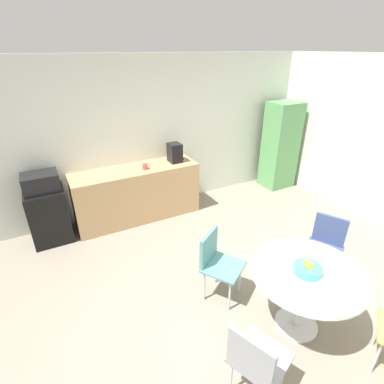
{
  "coord_description": "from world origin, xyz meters",
  "views": [
    {
      "loc": [
        -1.74,
        -1.68,
        2.68
      ],
      "look_at": [
        -0.11,
        1.38,
        0.95
      ],
      "focal_mm": 27.39,
      "sensor_mm": 36.0,
      "label": 1
    }
  ],
  "objects_px": {
    "mug_white": "(180,160)",
    "mug_green": "(145,166)",
    "coffee_maker": "(175,153)",
    "round_table": "(305,282)",
    "chair_gray": "(255,359)",
    "mini_fridge": "(49,215)",
    "chair_teal": "(216,258)",
    "chair_navy": "(326,241)",
    "microwave": "(41,182)",
    "fruit_bowl": "(308,269)",
    "locker_cabinet": "(280,146)"
  },
  "relations": [
    {
      "from": "chair_teal",
      "to": "fruit_bowl",
      "type": "distance_m",
      "value": 1.0
    },
    {
      "from": "chair_teal",
      "to": "fruit_bowl",
      "type": "height_order",
      "value": "fruit_bowl"
    },
    {
      "from": "coffee_maker",
      "to": "mug_green",
      "type": "bearing_deg",
      "value": -171.22
    },
    {
      "from": "chair_teal",
      "to": "mug_green",
      "type": "bearing_deg",
      "value": 92.25
    },
    {
      "from": "microwave",
      "to": "chair_navy",
      "type": "distance_m",
      "value": 3.91
    },
    {
      "from": "round_table",
      "to": "chair_gray",
      "type": "bearing_deg",
      "value": -158.67
    },
    {
      "from": "round_table",
      "to": "mug_white",
      "type": "bearing_deg",
      "value": 89.51
    },
    {
      "from": "locker_cabinet",
      "to": "chair_navy",
      "type": "xyz_separation_m",
      "value": [
        -1.43,
        -2.39,
        -0.34
      ]
    },
    {
      "from": "mug_white",
      "to": "mug_green",
      "type": "relative_size",
      "value": 1.0
    },
    {
      "from": "mini_fridge",
      "to": "mug_white",
      "type": "height_order",
      "value": "mug_white"
    },
    {
      "from": "chair_gray",
      "to": "round_table",
      "type": "bearing_deg",
      "value": 21.33
    },
    {
      "from": "mini_fridge",
      "to": "coffee_maker",
      "type": "relative_size",
      "value": 2.59
    },
    {
      "from": "fruit_bowl",
      "to": "mug_white",
      "type": "height_order",
      "value": "mug_white"
    },
    {
      "from": "chair_navy",
      "to": "chair_gray",
      "type": "bearing_deg",
      "value": -155.73
    },
    {
      "from": "locker_cabinet",
      "to": "coffee_maker",
      "type": "distance_m",
      "value": 2.33
    },
    {
      "from": "microwave",
      "to": "locker_cabinet",
      "type": "relative_size",
      "value": 0.28
    },
    {
      "from": "mug_green",
      "to": "coffee_maker",
      "type": "distance_m",
      "value": 0.59
    },
    {
      "from": "chair_teal",
      "to": "chair_navy",
      "type": "bearing_deg",
      "value": -15.03
    },
    {
      "from": "locker_cabinet",
      "to": "mug_white",
      "type": "distance_m",
      "value": 2.27
    },
    {
      "from": "mug_white",
      "to": "microwave",
      "type": "bearing_deg",
      "value": 178.07
    },
    {
      "from": "microwave",
      "to": "round_table",
      "type": "xyz_separation_m",
      "value": [
        2.12,
        -2.94,
        -0.35
      ]
    },
    {
      "from": "chair_navy",
      "to": "mini_fridge",
      "type": "bearing_deg",
      "value": 140.08
    },
    {
      "from": "mini_fridge",
      "to": "round_table",
      "type": "bearing_deg",
      "value": -54.14
    },
    {
      "from": "fruit_bowl",
      "to": "microwave",
      "type": "bearing_deg",
      "value": 125.55
    },
    {
      "from": "chair_gray",
      "to": "fruit_bowl",
      "type": "distance_m",
      "value": 0.98
    },
    {
      "from": "microwave",
      "to": "fruit_bowl",
      "type": "relative_size",
      "value": 1.81
    },
    {
      "from": "fruit_bowl",
      "to": "mug_white",
      "type": "bearing_deg",
      "value": 89.12
    },
    {
      "from": "chair_navy",
      "to": "chair_teal",
      "type": "bearing_deg",
      "value": 164.97
    },
    {
      "from": "chair_navy",
      "to": "chair_teal",
      "type": "height_order",
      "value": "same"
    },
    {
      "from": "microwave",
      "to": "chair_gray",
      "type": "distance_m",
      "value": 3.53
    },
    {
      "from": "fruit_bowl",
      "to": "mug_white",
      "type": "distance_m",
      "value": 2.87
    },
    {
      "from": "mini_fridge",
      "to": "microwave",
      "type": "bearing_deg",
      "value": 0.0
    },
    {
      "from": "mini_fridge",
      "to": "chair_gray",
      "type": "distance_m",
      "value": 3.51
    },
    {
      "from": "chair_navy",
      "to": "fruit_bowl",
      "type": "distance_m",
      "value": 1.02
    },
    {
      "from": "chair_navy",
      "to": "coffee_maker",
      "type": "distance_m",
      "value": 2.7
    },
    {
      "from": "microwave",
      "to": "coffee_maker",
      "type": "xyz_separation_m",
      "value": [
        2.09,
        0.0,
        0.1
      ]
    },
    {
      "from": "chair_navy",
      "to": "fruit_bowl",
      "type": "xyz_separation_m",
      "value": [
        -0.88,
        -0.45,
        0.27
      ]
    },
    {
      "from": "locker_cabinet",
      "to": "mug_green",
      "type": "xyz_separation_m",
      "value": [
        -2.89,
        0.01,
        0.08
      ]
    },
    {
      "from": "locker_cabinet",
      "to": "fruit_bowl",
      "type": "xyz_separation_m",
      "value": [
        -2.31,
        -2.84,
        -0.08
      ]
    },
    {
      "from": "locker_cabinet",
      "to": "chair_navy",
      "type": "height_order",
      "value": "locker_cabinet"
    },
    {
      "from": "chair_navy",
      "to": "mug_green",
      "type": "xyz_separation_m",
      "value": [
        -1.46,
        2.41,
        0.43
      ]
    },
    {
      "from": "chair_gray",
      "to": "chair_teal",
      "type": "bearing_deg",
      "value": 72.03
    },
    {
      "from": "mug_white",
      "to": "coffee_maker",
      "type": "relative_size",
      "value": 0.4
    },
    {
      "from": "microwave",
      "to": "chair_gray",
      "type": "bearing_deg",
      "value": -69.6
    },
    {
      "from": "mini_fridge",
      "to": "chair_gray",
      "type": "relative_size",
      "value": 1.0
    },
    {
      "from": "mug_green",
      "to": "coffee_maker",
      "type": "relative_size",
      "value": 0.4
    },
    {
      "from": "chair_teal",
      "to": "fruit_bowl",
      "type": "relative_size",
      "value": 3.14
    },
    {
      "from": "mug_white",
      "to": "coffee_maker",
      "type": "distance_m",
      "value": 0.14
    },
    {
      "from": "round_table",
      "to": "chair_navy",
      "type": "distance_m",
      "value": 0.97
    },
    {
      "from": "mini_fridge",
      "to": "chair_gray",
      "type": "bearing_deg",
      "value": -69.6
    }
  ]
}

